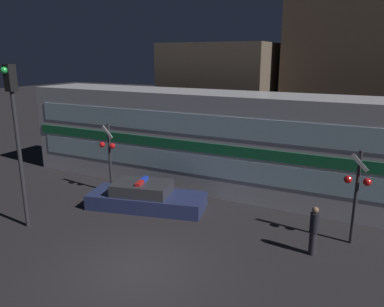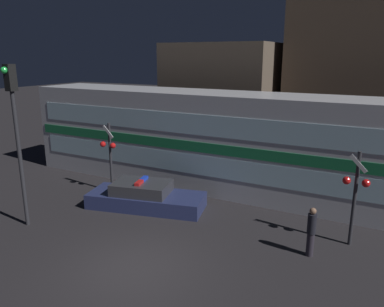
{
  "view_description": "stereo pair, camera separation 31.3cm",
  "coord_description": "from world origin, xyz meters",
  "px_view_note": "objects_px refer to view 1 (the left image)",
  "views": [
    {
      "loc": [
        5.88,
        -8.04,
        6.14
      ],
      "look_at": [
        -1.19,
        5.92,
        2.03
      ],
      "focal_mm": 35.0,
      "sensor_mm": 36.0,
      "label": 1
    },
    {
      "loc": [
        6.16,
        -7.89,
        6.14
      ],
      "look_at": [
        -1.19,
        5.92,
        2.03
      ],
      "focal_mm": 35.0,
      "sensor_mm": 36.0,
      "label": 2
    }
  ],
  "objects_px": {
    "police_car": "(146,197)",
    "crossing_signal_near": "(357,190)",
    "pedestrian": "(314,230)",
    "train": "(233,142)",
    "traffic_light_corner": "(15,123)"
  },
  "relations": [
    {
      "from": "police_car",
      "to": "train",
      "type": "bearing_deg",
      "value": 44.48
    },
    {
      "from": "train",
      "to": "police_car",
      "type": "xyz_separation_m",
      "value": [
        -2.35,
        -3.76,
        -1.81
      ]
    },
    {
      "from": "pedestrian",
      "to": "crossing_signal_near",
      "type": "distance_m",
      "value": 1.99
    },
    {
      "from": "pedestrian",
      "to": "crossing_signal_near",
      "type": "xyz_separation_m",
      "value": [
        1.04,
        1.31,
        1.08
      ]
    },
    {
      "from": "train",
      "to": "crossing_signal_near",
      "type": "xyz_separation_m",
      "value": [
        5.52,
        -3.23,
        -0.34
      ]
    },
    {
      "from": "pedestrian",
      "to": "traffic_light_corner",
      "type": "xyz_separation_m",
      "value": [
        -9.77,
        -2.67,
        3.05
      ]
    },
    {
      "from": "police_car",
      "to": "crossing_signal_near",
      "type": "distance_m",
      "value": 8.02
    },
    {
      "from": "police_car",
      "to": "traffic_light_corner",
      "type": "bearing_deg",
      "value": -143.83
    },
    {
      "from": "crossing_signal_near",
      "to": "traffic_light_corner",
      "type": "xyz_separation_m",
      "value": [
        -10.81,
        -3.98,
        1.97
      ]
    },
    {
      "from": "pedestrian",
      "to": "crossing_signal_near",
      "type": "height_order",
      "value": "crossing_signal_near"
    },
    {
      "from": "train",
      "to": "crossing_signal_near",
      "type": "relative_size",
      "value": 6.68
    },
    {
      "from": "police_car",
      "to": "traffic_light_corner",
      "type": "relative_size",
      "value": 0.86
    },
    {
      "from": "police_car",
      "to": "pedestrian",
      "type": "height_order",
      "value": "pedestrian"
    },
    {
      "from": "train",
      "to": "pedestrian",
      "type": "bearing_deg",
      "value": -45.41
    },
    {
      "from": "pedestrian",
      "to": "crossing_signal_near",
      "type": "relative_size",
      "value": 0.5
    }
  ]
}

